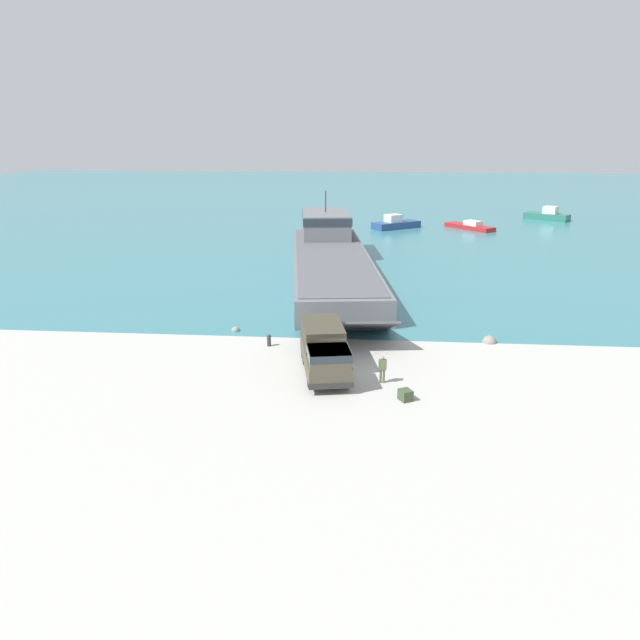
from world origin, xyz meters
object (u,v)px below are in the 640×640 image
object	(u,v)px
landing_craft	(330,255)
moored_boat_c	(470,226)
mooring_bollard	(269,340)
cargo_crate	(405,395)
soldier_on_ramp	(382,367)
military_truck	(325,349)
moored_boat_a	(547,215)
moored_boat_b	(396,224)

from	to	relation	value
landing_craft	moored_boat_c	world-z (taller)	landing_craft
landing_craft	moored_boat_c	size ratio (longest dim) A/B	5.26
moored_boat_c	mooring_bollard	distance (m)	57.93
cargo_crate	mooring_bollard	bearing A→B (deg)	137.32
landing_craft	soldier_on_ramp	world-z (taller)	landing_craft
military_truck	mooring_bollard	size ratio (longest dim) A/B	8.76
moored_boat_a	moored_boat_c	world-z (taller)	moored_boat_a
soldier_on_ramp	moored_boat_c	size ratio (longest dim) A/B	0.22
moored_boat_b	military_truck	bearing A→B (deg)	-42.38
landing_craft	moored_boat_b	distance (m)	31.27
landing_craft	soldier_on_ramp	size ratio (longest dim) A/B	24.14
landing_craft	military_truck	xyz separation A→B (m)	(1.66, -27.99, -0.30)
landing_craft	moored_boat_c	distance (m)	35.71
landing_craft	mooring_bollard	world-z (taller)	landing_craft
landing_craft	military_truck	bearing A→B (deg)	-93.97
landing_craft	cargo_crate	world-z (taller)	landing_craft
moored_boat_b	cargo_crate	bearing A→B (deg)	-37.71
landing_craft	moored_boat_a	world-z (taller)	landing_craft
soldier_on_ramp	mooring_bollard	distance (m)	9.57
moored_boat_c	mooring_bollard	world-z (taller)	moored_boat_c
moored_boat_c	cargo_crate	bearing A→B (deg)	-141.45
soldier_on_ramp	mooring_bollard	xyz separation A→B (m)	(-7.60, 5.79, -0.50)
landing_craft	military_truck	distance (m)	28.04
military_truck	cargo_crate	xyz separation A→B (m)	(4.70, -3.67, -1.17)
soldier_on_ramp	landing_craft	bearing A→B (deg)	20.36
landing_craft	moored_boat_c	xyz separation A→B (m)	(18.60, 30.45, -1.34)
landing_craft	moored_boat_a	xyz separation A→B (m)	(32.51, 41.49, -1.03)
military_truck	moored_boat_c	size ratio (longest dim) A/B	0.96
moored_boat_b	moored_boat_c	world-z (taller)	moored_boat_b
military_truck	moored_boat_a	size ratio (longest dim) A/B	1.02
moored_boat_a	cargo_crate	distance (m)	77.68
cargo_crate	moored_boat_b	bearing A→B (deg)	88.81
moored_boat_a	mooring_bollard	size ratio (longest dim) A/B	8.58
soldier_on_ramp	moored_boat_b	distance (m)	59.65
landing_craft	moored_boat_a	size ratio (longest dim) A/B	5.61
moored_boat_a	moored_boat_b	size ratio (longest dim) A/B	0.95
soldier_on_ramp	cargo_crate	size ratio (longest dim) A/B	2.29
military_truck	moored_boat_b	xyz separation A→B (m)	(5.98, 58.29, -0.78)
moored_boat_b	mooring_bollard	size ratio (longest dim) A/B	9.07
moored_boat_b	moored_boat_c	distance (m)	10.96
cargo_crate	landing_craft	bearing A→B (deg)	101.36
landing_craft	cargo_crate	xyz separation A→B (m)	(6.36, -31.66, -1.47)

